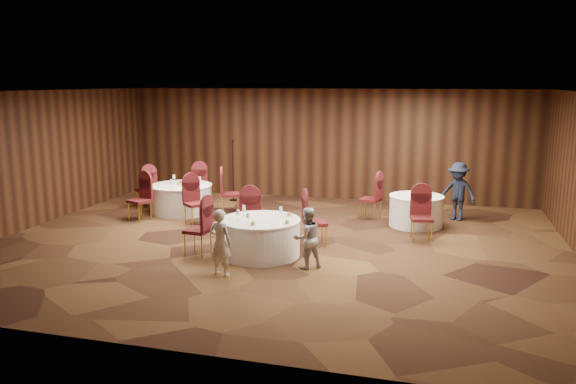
% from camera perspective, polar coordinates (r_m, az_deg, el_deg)
% --- Properties ---
extents(ground, '(12.00, 12.00, 0.00)m').
position_cam_1_polar(ground, '(12.03, -1.17, -5.28)').
color(ground, black).
rests_on(ground, ground).
extents(room_shell, '(12.00, 12.00, 12.00)m').
position_cam_1_polar(room_shell, '(11.63, -1.21, 4.05)').
color(room_shell, silver).
rests_on(room_shell, ground).
extents(table_main, '(1.59, 1.59, 0.74)m').
position_cam_1_polar(table_main, '(11.17, -2.82, -4.59)').
color(table_main, white).
rests_on(table_main, ground).
extents(table_left, '(1.62, 1.62, 0.74)m').
position_cam_1_polar(table_left, '(15.04, -10.78, -0.65)').
color(table_left, white).
rests_on(table_left, ground).
extents(table_right, '(1.28, 1.28, 0.74)m').
position_cam_1_polar(table_right, '(13.74, 12.88, -1.85)').
color(table_right, white).
rests_on(table_right, ground).
extents(chairs_main, '(2.76, 2.01, 1.00)m').
position_cam_1_polar(chairs_main, '(11.80, -3.32, -3.11)').
color(chairs_main, '#410D19').
rests_on(chairs_main, ground).
extents(chairs_left, '(3.13, 2.94, 1.00)m').
position_cam_1_polar(chairs_left, '(14.96, -10.61, -0.22)').
color(chairs_left, '#410D19').
rests_on(chairs_left, ground).
extents(chairs_right, '(1.94, 2.31, 1.00)m').
position_cam_1_polar(chairs_right, '(13.35, 10.74, -1.60)').
color(chairs_right, '#410D19').
rests_on(chairs_right, ground).
extents(tabletop_main, '(1.13, 1.02, 0.22)m').
position_cam_1_polar(tabletop_main, '(10.94, -2.41, -2.42)').
color(tabletop_main, silver).
rests_on(tabletop_main, table_main).
extents(tabletop_left, '(0.86, 0.78, 0.22)m').
position_cam_1_polar(tabletop_left, '(14.94, -10.81, 1.02)').
color(tabletop_left, silver).
rests_on(tabletop_left, table_left).
extents(tabletop_right, '(0.08, 0.08, 0.22)m').
position_cam_1_polar(tabletop_right, '(13.34, 13.66, 0.02)').
color(tabletop_right, silver).
rests_on(tabletop_right, table_right).
extents(mic_stand, '(0.24, 0.24, 1.75)m').
position_cam_1_polar(mic_stand, '(16.31, -5.58, 0.95)').
color(mic_stand, black).
rests_on(mic_stand, ground).
extents(woman_a, '(0.50, 0.38, 1.21)m').
position_cam_1_polar(woman_a, '(10.03, -6.87, -5.12)').
color(woman_a, silver).
rests_on(woman_a, ground).
extents(woman_b, '(0.71, 0.69, 1.15)m').
position_cam_1_polar(woman_b, '(10.36, 1.94, -4.70)').
color(woman_b, '#A8A8AD').
rests_on(woman_b, ground).
extents(man_c, '(1.08, 0.90, 1.45)m').
position_cam_1_polar(man_c, '(14.51, 16.87, 0.05)').
color(man_c, black).
rests_on(man_c, ground).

